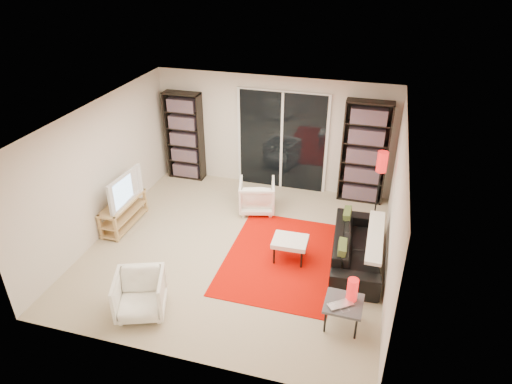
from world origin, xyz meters
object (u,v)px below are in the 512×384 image
at_px(bookshelf_right, 364,153).
at_px(tv_stand, 124,213).
at_px(ottoman, 290,242).
at_px(floor_lamp, 381,169).
at_px(bookshelf_left, 185,136).
at_px(side_table, 344,305).
at_px(armchair_front, 140,295).
at_px(armchair_back, 257,196).
at_px(sofa, 357,247).

xyz_separation_m(bookshelf_right, tv_stand, (-4.18, -2.19, -0.79)).
height_order(ottoman, floor_lamp, floor_lamp).
bearing_deg(bookshelf_left, ottoman, -39.63).
distance_m(tv_stand, side_table, 4.48).
bearing_deg(bookshelf_right, tv_stand, -152.28).
height_order(ottoman, side_table, same).
bearing_deg(floor_lamp, bookshelf_left, 170.17).
xyz_separation_m(bookshelf_right, ottoman, (-0.96, -2.39, -0.70)).
distance_m(bookshelf_left, floor_lamp, 4.26).
distance_m(tv_stand, armchair_front, 2.46).
relative_size(bookshelf_left, armchair_front, 2.79).
relative_size(bookshelf_left, side_table, 3.67).
relative_size(bookshelf_right, armchair_back, 2.98).
distance_m(bookshelf_left, armchair_back, 2.27).
bearing_deg(ottoman, floor_lamp, 51.92).
bearing_deg(armchair_front, side_table, -9.55).
bearing_deg(side_table, armchair_front, -169.20).
bearing_deg(bookshelf_left, side_table, -43.12).
bearing_deg(armchair_back, tv_stand, 13.41).
bearing_deg(side_table, ottoman, 128.80).
relative_size(tv_stand, sofa, 0.59).
relative_size(tv_stand, armchair_front, 1.66).
height_order(sofa, floor_lamp, floor_lamp).
height_order(bookshelf_left, tv_stand, bookshelf_left).
bearing_deg(ottoman, armchair_back, 124.62).
bearing_deg(armchair_front, armchair_back, 55.18).
relative_size(ottoman, floor_lamp, 0.41).
distance_m(armchair_front, ottoman, 2.54).
bearing_deg(armchair_back, ottoman, 110.04).
xyz_separation_m(sofa, side_table, (-0.05, -1.50, 0.07)).
bearing_deg(floor_lamp, side_table, -95.60).
bearing_deg(ottoman, sofa, 12.44).
relative_size(bookshelf_left, armchair_back, 2.77).
bearing_deg(ottoman, armchair_front, -134.80).
distance_m(bookshelf_right, armchair_back, 2.29).
xyz_separation_m(sofa, armchair_back, (-2.04, 1.16, 0.03)).
height_order(armchair_front, side_table, armchair_front).
distance_m(armchair_back, floor_lamp, 2.41).
relative_size(sofa, side_table, 3.69).
distance_m(side_table, floor_lamp, 3.04).
distance_m(armchair_back, ottoman, 1.70).
bearing_deg(ottoman, bookshelf_right, 68.13).
relative_size(tv_stand, side_table, 2.18).
xyz_separation_m(sofa, armchair_front, (-2.86, -2.04, 0.03)).
bearing_deg(ottoman, bookshelf_left, 140.37).
distance_m(bookshelf_right, floor_lamp, 0.81).
height_order(armchair_back, side_table, armchair_back).
distance_m(tv_stand, armchair_back, 2.55).
relative_size(armchair_back, side_table, 1.32).
bearing_deg(armchair_back, bookshelf_left, -41.95).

